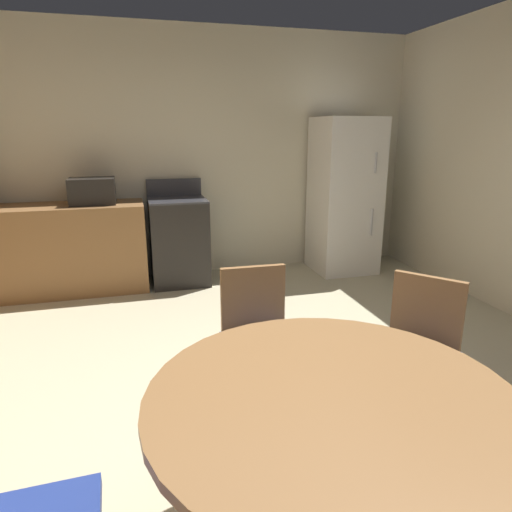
% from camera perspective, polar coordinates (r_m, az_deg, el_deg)
% --- Properties ---
extents(ground_plane, '(14.00, 14.00, 0.00)m').
position_cam_1_polar(ground_plane, '(2.74, 0.99, -20.79)').
color(ground_plane, beige).
extents(wall_back, '(5.55, 0.12, 2.70)m').
position_cam_1_polar(wall_back, '(5.26, -8.69, 12.48)').
color(wall_back, beige).
rests_on(wall_back, ground).
extents(kitchen_counter, '(1.95, 0.60, 0.90)m').
position_cam_1_polar(kitchen_counter, '(5.03, -24.87, 0.66)').
color(kitchen_counter, olive).
rests_on(kitchen_counter, ground).
extents(oven_range, '(0.60, 0.60, 1.10)m').
position_cam_1_polar(oven_range, '(4.97, -9.70, 1.96)').
color(oven_range, black).
rests_on(oven_range, ground).
extents(refrigerator, '(0.68, 0.68, 1.76)m').
position_cam_1_polar(refrigerator, '(5.37, 11.07, 7.39)').
color(refrigerator, white).
rests_on(refrigerator, ground).
extents(microwave, '(0.44, 0.32, 0.26)m').
position_cam_1_polar(microwave, '(4.86, -19.91, 7.70)').
color(microwave, black).
rests_on(microwave, kitchen_counter).
extents(dining_table, '(1.29, 1.29, 0.76)m').
position_cam_1_polar(dining_table, '(1.72, 9.34, -21.01)').
color(dining_table, olive).
rests_on(dining_table, ground).
extents(chair_north, '(0.41, 0.41, 0.87)m').
position_cam_1_polar(chair_north, '(2.62, 0.21, -9.76)').
color(chair_north, olive).
rests_on(chair_north, ground).
extents(chair_northeast, '(0.56, 0.56, 0.87)m').
position_cam_1_polar(chair_northeast, '(2.62, 19.69, -10.75)').
color(chair_northeast, olive).
rests_on(chair_northeast, ground).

